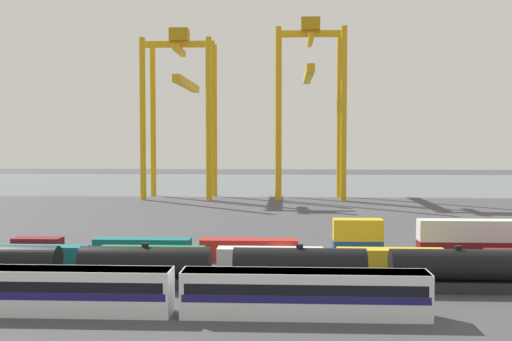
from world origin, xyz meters
The scene contains 17 objects.
ground_plane centered at (0.00, 40.00, 0.00)m, with size 420.00×420.00×0.00m, color #424247.
harbour_water centered at (0.00, 143.16, 0.00)m, with size 400.00×110.00×0.01m, color slate.
passenger_train centered at (-8.63, -21.74, 2.14)m, with size 42.33×3.14×3.90m.
freight_tank_row centered at (-5.79, -12.28, 2.17)m, with size 59.60×3.07×4.53m.
shipping_container_0 centered at (-28.48, -3.39, 1.30)m, with size 12.10×2.44×2.60m, color #146066.
shipping_container_1 centered at (-14.84, -3.39, 1.30)m, with size 12.10×2.44×2.60m, color #197538.
shipping_container_2 centered at (-1.19, -3.39, 1.30)m, with size 12.10×2.44×2.60m, color silver.
shipping_container_3 centered at (12.45, -3.39, 1.30)m, with size 12.10×2.44×2.60m, color gold.
shipping_container_9 centered at (-30.74, 2.55, 1.30)m, with size 6.04×2.44×2.60m, color maroon.
shipping_container_10 centered at (-17.35, 2.55, 1.30)m, with size 12.10×2.44×2.60m, color #146066.
shipping_container_11 centered at (-3.96, 2.55, 1.30)m, with size 12.10×2.44×2.60m, color #AD211C.
shipping_container_12 centered at (9.43, 2.55, 1.30)m, with size 6.04×2.44×2.60m, color #1C4299.
shipping_container_13 centered at (9.43, 2.55, 3.90)m, with size 6.04×2.44×2.60m, color gold.
shipping_container_14 centered at (22.82, 2.55, 1.30)m, with size 12.10×2.44×2.60m, color maroon.
shipping_container_15 centered at (22.82, 2.55, 3.90)m, with size 12.10×2.44×2.60m, color silver.
gantry_crane_west centered at (-27.09, 87.96, 26.62)m, with size 18.30×36.22×43.89m.
gantry_crane_central centered at (6.74, 87.79, 28.06)m, with size 17.78×35.60×46.29m.
Camera 1 is at (0.59, -72.25, 14.72)m, focal length 42.70 mm.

